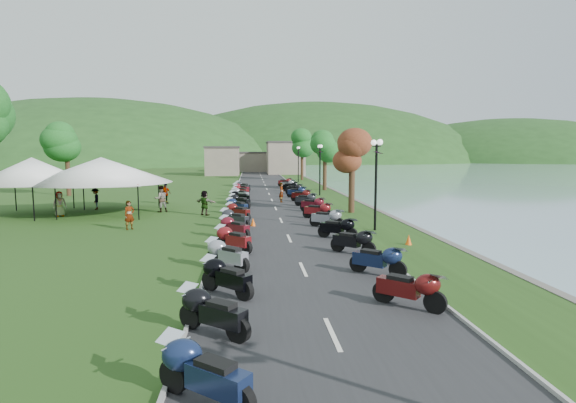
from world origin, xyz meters
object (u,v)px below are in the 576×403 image
object	(u,v)px
vendor_tent_main	(102,186)
pedestrian_b	(161,212)
pedestrian_a	(130,230)
pedestrian_c	(96,209)

from	to	relation	value
vendor_tent_main	pedestrian_b	distance (m)	4.45
vendor_tent_main	pedestrian_a	xyz separation A→B (m)	(3.62, -6.92, -2.00)
pedestrian_a	pedestrian_b	xyz separation A→B (m)	(0.33, 7.34, 0.00)
pedestrian_a	pedestrian_c	world-z (taller)	pedestrian_a
pedestrian_a	vendor_tent_main	bearing A→B (deg)	75.90
vendor_tent_main	pedestrian_c	xyz separation A→B (m)	(-1.30, 2.36, -2.00)
pedestrian_b	pedestrian_a	bearing A→B (deg)	62.58
vendor_tent_main	pedestrian_c	bearing A→B (deg)	118.78
pedestrian_a	pedestrian_c	size ratio (longest dim) A/B	1.01
pedestrian_a	pedestrian_c	bearing A→B (deg)	76.20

